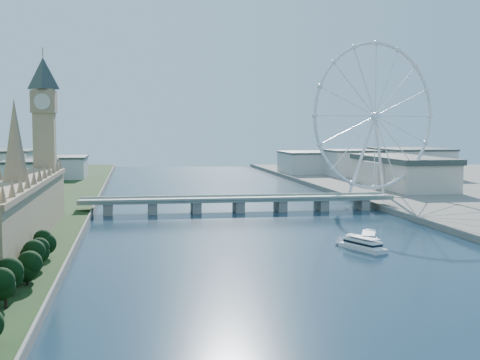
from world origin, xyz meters
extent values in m
plane|color=#1B374E|center=(0.00, 0.00, 0.00)|extent=(2000.00, 2000.00, 0.00)
cube|color=tan|center=(-128.00, 170.00, 17.00)|extent=(24.00, 200.00, 28.00)
cone|color=#937A59|center=(-128.00, 170.00, 53.00)|extent=(12.00, 12.00, 40.00)
cube|color=tan|center=(-128.00, 278.00, 43.00)|extent=(13.00, 13.00, 80.00)
cube|color=#937A59|center=(-128.00, 278.00, 75.00)|extent=(15.00, 15.00, 14.00)
pyramid|color=#2D3833|center=(-128.00, 278.00, 103.00)|extent=(20.02, 20.02, 20.00)
cube|color=gray|center=(0.00, 300.00, 8.50)|extent=(220.00, 22.00, 2.00)
cube|color=gray|center=(-90.00, 300.00, 3.75)|extent=(6.00, 20.00, 7.50)
cube|color=gray|center=(-60.00, 300.00, 3.75)|extent=(6.00, 20.00, 7.50)
cube|color=gray|center=(-30.00, 300.00, 3.75)|extent=(6.00, 20.00, 7.50)
cube|color=gray|center=(0.00, 300.00, 3.75)|extent=(6.00, 20.00, 7.50)
cube|color=gray|center=(30.00, 300.00, 3.75)|extent=(6.00, 20.00, 7.50)
cube|color=gray|center=(60.00, 300.00, 3.75)|extent=(6.00, 20.00, 7.50)
cube|color=gray|center=(90.00, 300.00, 3.75)|extent=(6.00, 20.00, 7.50)
torus|color=silver|center=(120.00, 355.00, 68.00)|extent=(113.60, 39.12, 118.60)
cylinder|color=silver|center=(120.00, 355.00, 68.00)|extent=(7.25, 6.61, 6.00)
cube|color=gray|center=(117.00, 365.00, 4.00)|extent=(14.00, 10.00, 2.00)
cube|color=beige|center=(-160.00, 430.00, 16.00)|extent=(40.00, 60.00, 26.00)
cube|color=beige|center=(-200.00, 520.00, 19.00)|extent=(60.00, 80.00, 32.00)
cube|color=beige|center=(-150.00, 600.00, 14.00)|extent=(50.00, 70.00, 22.00)
cube|color=beige|center=(180.00, 580.00, 17.00)|extent=(60.00, 60.00, 28.00)
cube|color=beige|center=(240.00, 560.00, 18.00)|extent=(70.00, 90.00, 30.00)
cube|color=beige|center=(140.00, 640.00, 15.00)|extent=(60.00, 80.00, 24.00)
camera|label=1|loc=(-72.30, -160.05, 59.25)|focal=50.00mm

